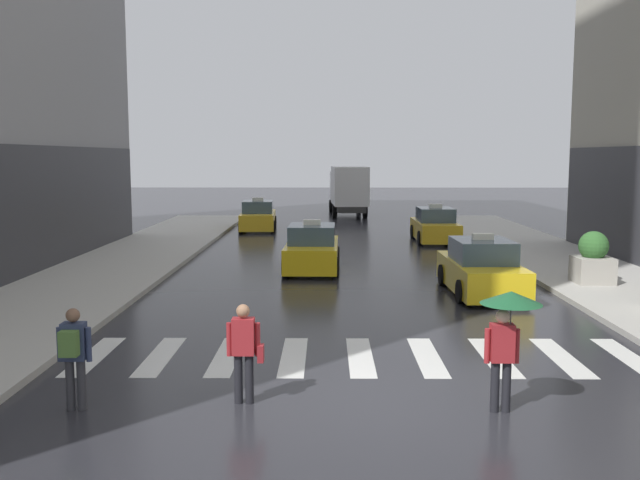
{
  "coord_description": "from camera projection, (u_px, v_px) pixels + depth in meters",
  "views": [
    {
      "loc": [
        -0.7,
        -10.61,
        4.02
      ],
      "look_at": [
        -0.86,
        8.0,
        1.77
      ],
      "focal_mm": 38.88,
      "sensor_mm": 36.0,
      "label": 1
    }
  ],
  "objects": [
    {
      "name": "ground_plane",
      "position": [
        370.0,
        411.0,
        11.0
      ],
      "size": [
        160.0,
        160.0,
        0.0
      ],
      "primitive_type": "plane",
      "color": "#26262B"
    },
    {
      "name": "crosswalk_markings",
      "position": [
        360.0,
        356.0,
        13.98
      ],
      "size": [
        11.3,
        2.8,
        0.01
      ],
      "color": "silver",
      "rests_on": "ground"
    },
    {
      "name": "taxi_lead",
      "position": [
        481.0,
        270.0,
        20.28
      ],
      "size": [
        1.99,
        4.57,
        1.8
      ],
      "color": "yellow",
      "rests_on": "ground"
    },
    {
      "name": "taxi_second",
      "position": [
        312.0,
        250.0,
        24.62
      ],
      "size": [
        2.01,
        4.58,
        1.8
      ],
      "color": "yellow",
      "rests_on": "ground"
    },
    {
      "name": "taxi_third",
      "position": [
        435.0,
        227.0,
        32.76
      ],
      "size": [
        1.94,
        4.54,
        1.8
      ],
      "color": "gold",
      "rests_on": "ground"
    },
    {
      "name": "taxi_fourth",
      "position": [
        258.0,
        217.0,
        37.9
      ],
      "size": [
        2.08,
        4.61,
        1.8
      ],
      "color": "gold",
      "rests_on": "ground"
    },
    {
      "name": "box_truck",
      "position": [
        348.0,
        189.0,
        46.97
      ],
      "size": [
        2.55,
        7.63,
        3.35
      ],
      "color": "#2D2D2D",
      "rests_on": "ground"
    },
    {
      "name": "pedestrian_with_umbrella",
      "position": [
        508.0,
        318.0,
        10.79
      ],
      "size": [
        0.96,
        0.96,
        1.94
      ],
      "color": "black",
      "rests_on": "ground"
    },
    {
      "name": "pedestrian_with_backpack",
      "position": [
        74.0,
        351.0,
        10.9
      ],
      "size": [
        0.55,
        0.43,
        1.65
      ],
      "color": "#333338",
      "rests_on": "ground"
    },
    {
      "name": "pedestrian_with_handbag",
      "position": [
        244.0,
        348.0,
        11.24
      ],
      "size": [
        0.6,
        0.24,
        1.65
      ],
      "color": "black",
      "rests_on": "ground"
    },
    {
      "name": "planter_mid_block",
      "position": [
        593.0,
        260.0,
        21.26
      ],
      "size": [
        1.1,
        1.1,
        1.6
      ],
      "color": "#A8A399",
      "rests_on": "curb_right"
    }
  ]
}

